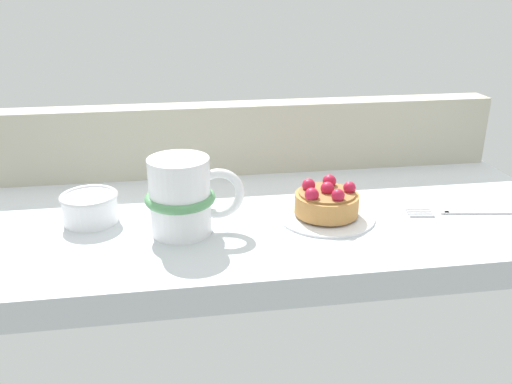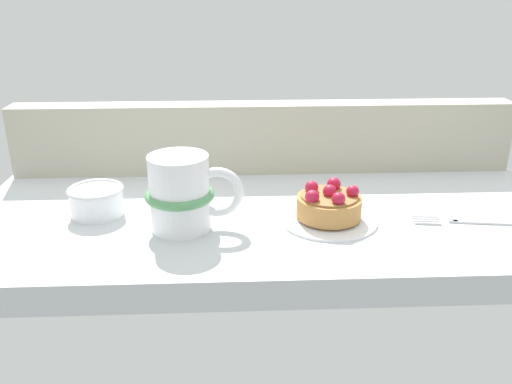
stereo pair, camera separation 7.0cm
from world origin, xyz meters
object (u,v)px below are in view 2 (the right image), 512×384
(coffee_mug, at_px, (182,193))
(dessert_fork, at_px, (473,221))
(dessert_plate, at_px, (328,218))
(sugar_bowl, at_px, (97,200))
(raspberry_tart, at_px, (329,204))

(coffee_mug, height_order, dessert_fork, coffee_mug)
(dessert_plate, height_order, sugar_bowl, sugar_bowl)
(raspberry_tart, relative_size, sugar_bowl, 1.14)
(sugar_bowl, bearing_deg, coffee_mug, -22.21)
(dessert_plate, xyz_separation_m, raspberry_tart, (-0.00, -0.00, 0.02))
(dessert_fork, bearing_deg, raspberry_tart, 174.85)
(dessert_plate, bearing_deg, dessert_fork, -5.16)
(dessert_plate, distance_m, dessert_fork, 0.19)
(coffee_mug, distance_m, dessert_fork, 0.39)
(sugar_bowl, bearing_deg, dessert_plate, -6.44)
(dessert_plate, xyz_separation_m, coffee_mug, (-0.19, -0.01, 0.05))
(coffee_mug, distance_m, sugar_bowl, 0.14)
(coffee_mug, height_order, sugar_bowl, coffee_mug)
(dessert_plate, bearing_deg, raspberry_tart, -175.18)
(raspberry_tart, relative_size, dessert_fork, 0.53)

